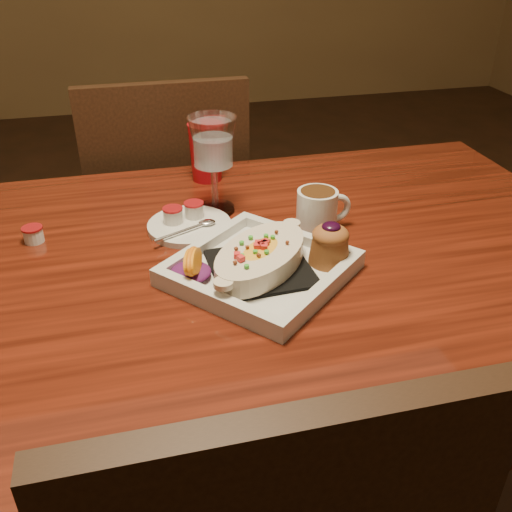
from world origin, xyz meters
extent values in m
cube|color=maroon|center=(0.00, 0.00, 0.73)|extent=(1.50, 0.90, 0.04)
cylinder|color=black|center=(0.67, 0.37, 0.35)|extent=(0.07, 0.07, 0.71)
cube|color=black|center=(0.00, 0.70, 0.45)|extent=(0.42, 0.42, 0.04)
cylinder|color=black|center=(0.17, 0.87, 0.23)|extent=(0.04, 0.04, 0.45)
cylinder|color=black|center=(-0.17, 0.87, 0.23)|extent=(0.04, 0.04, 0.45)
cylinder|color=black|center=(0.17, 0.53, 0.23)|extent=(0.04, 0.04, 0.45)
cylinder|color=black|center=(-0.17, 0.53, 0.23)|extent=(0.04, 0.04, 0.45)
cube|color=black|center=(0.00, 0.51, 0.70)|extent=(0.40, 0.03, 0.46)
cube|color=silver|center=(0.09, -0.05, 0.76)|extent=(0.35, 0.35, 0.01)
cube|color=black|center=(0.09, -0.05, 0.77)|extent=(0.16, 0.16, 0.01)
ellipsoid|color=yellow|center=(0.09, -0.05, 0.79)|extent=(0.19, 0.19, 0.03)
ellipsoid|color=#60165C|center=(-0.02, -0.04, 0.77)|extent=(0.07, 0.07, 0.02)
cone|color=brown|center=(0.21, -0.05, 0.79)|extent=(0.07, 0.07, 0.05)
ellipsoid|color=brown|center=(0.21, -0.05, 0.81)|extent=(0.06, 0.06, 0.03)
ellipsoid|color=black|center=(0.21, -0.05, 0.83)|extent=(0.03, 0.03, 0.01)
cylinder|color=silver|center=(0.23, 0.08, 0.79)|extent=(0.07, 0.07, 0.08)
cylinder|color=#3C2210|center=(0.23, 0.08, 0.82)|extent=(0.06, 0.06, 0.02)
torus|color=silver|center=(0.27, 0.08, 0.79)|extent=(0.06, 0.02, 0.06)
cylinder|color=silver|center=(0.06, 0.20, 0.75)|extent=(0.08, 0.08, 0.01)
cylinder|color=silver|center=(0.06, 0.20, 0.80)|extent=(0.01, 0.01, 0.09)
cone|color=silver|center=(0.06, 0.20, 0.89)|extent=(0.09, 0.09, 0.10)
cylinder|color=silver|center=(0.00, 0.14, 0.76)|extent=(0.16, 0.16, 0.01)
cylinder|color=silver|center=(-0.03, 0.15, 0.77)|extent=(0.04, 0.04, 0.03)
cylinder|color=#A51418|center=(-0.03, 0.15, 0.79)|extent=(0.04, 0.04, 0.00)
cylinder|color=silver|center=(0.02, 0.17, 0.77)|extent=(0.04, 0.04, 0.03)
cylinder|color=#A51418|center=(0.02, 0.17, 0.79)|extent=(0.04, 0.04, 0.00)
cylinder|color=silver|center=(-0.27, 0.16, 0.76)|extent=(0.03, 0.03, 0.03)
cylinder|color=#A51418|center=(-0.27, 0.16, 0.78)|extent=(0.04, 0.04, 0.00)
cone|color=#B00C15|center=(0.07, 0.36, 0.81)|extent=(0.08, 0.08, 0.13)
camera|label=1|loc=(-0.10, -0.80, 1.25)|focal=40.00mm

